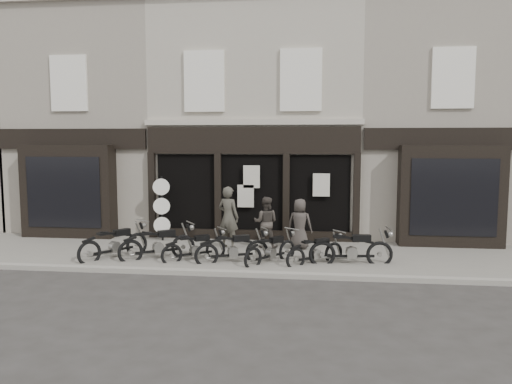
# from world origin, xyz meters

# --- Properties ---
(ground_plane) EXTENTS (90.00, 90.00, 0.00)m
(ground_plane) POSITION_xyz_m (0.00, 0.00, 0.00)
(ground_plane) COLOR #2D2B28
(ground_plane) RESTS_ON ground
(pavement) EXTENTS (30.00, 4.20, 0.12)m
(pavement) POSITION_xyz_m (0.00, 0.90, 0.06)
(pavement) COLOR slate
(pavement) RESTS_ON ground_plane
(kerb) EXTENTS (30.00, 0.25, 0.13)m
(kerb) POSITION_xyz_m (0.00, -1.25, 0.07)
(kerb) COLOR gray
(kerb) RESTS_ON ground_plane
(central_building) EXTENTS (7.30, 6.22, 8.34)m
(central_building) POSITION_xyz_m (0.00, 5.95, 4.08)
(central_building) COLOR #A3998B
(central_building) RESTS_ON ground
(neighbour_left) EXTENTS (5.60, 6.73, 8.34)m
(neighbour_left) POSITION_xyz_m (-6.35, 5.90, 4.04)
(neighbour_left) COLOR gray
(neighbour_left) RESTS_ON ground
(neighbour_right) EXTENTS (5.60, 6.73, 8.34)m
(neighbour_right) POSITION_xyz_m (6.35, 5.90, 4.04)
(neighbour_right) COLOR gray
(neighbour_right) RESTS_ON ground
(motorcycle_0) EXTENTS (1.55, 1.95, 1.08)m
(motorcycle_0) POSITION_xyz_m (-3.60, -0.07, 0.43)
(motorcycle_0) COLOR black
(motorcycle_0) RESTS_ON ground
(motorcycle_1) EXTENTS (1.98, 1.50, 1.08)m
(motorcycle_1) POSITION_xyz_m (-2.32, -0.00, 0.43)
(motorcycle_1) COLOR black
(motorcycle_1) RESTS_ON ground
(motorcycle_2) EXTENTS (1.68, 1.40, 0.94)m
(motorcycle_2) POSITION_xyz_m (-1.25, -0.04, 0.38)
(motorcycle_2) COLOR black
(motorcycle_2) RESTS_ON ground
(motorcycle_3) EXTENTS (1.98, 1.14, 1.01)m
(motorcycle_3) POSITION_xyz_m (-0.13, -0.19, 0.40)
(motorcycle_3) COLOR black
(motorcycle_3) RESTS_ON ground
(motorcycle_4) EXTENTS (1.43, 1.66, 0.95)m
(motorcycle_4) POSITION_xyz_m (0.92, -0.08, 0.38)
(motorcycle_4) COLOR black
(motorcycle_4) RESTS_ON ground
(motorcycle_5) EXTENTS (1.63, 1.39, 0.93)m
(motorcycle_5) POSITION_xyz_m (2.15, -0.06, 0.37)
(motorcycle_5) COLOR black
(motorcycle_5) RESTS_ON ground
(motorcycle_6) EXTENTS (2.30, 0.63, 1.10)m
(motorcycle_6) POSITION_xyz_m (3.12, -0.03, 0.44)
(motorcycle_6) COLOR black
(motorcycle_6) RESTS_ON ground
(man_left) EXTENTS (0.82, 0.69, 1.92)m
(man_left) POSITION_xyz_m (-0.56, 1.51, 1.08)
(man_left) COLOR #413E35
(man_left) RESTS_ON pavement
(man_centre) EXTENTS (0.82, 0.66, 1.60)m
(man_centre) POSITION_xyz_m (0.59, 1.68, 0.92)
(man_centre) COLOR #3D3731
(man_centre) RESTS_ON pavement
(man_right) EXTENTS (0.85, 0.64, 1.56)m
(man_right) POSITION_xyz_m (1.65, 1.62, 0.90)
(man_right) COLOR #3A3430
(man_right) RESTS_ON pavement
(advert_sign_post) EXTENTS (0.54, 0.35, 2.27)m
(advert_sign_post) POSITION_xyz_m (-2.95, 2.35, 1.10)
(advert_sign_post) COLOR black
(advert_sign_post) RESTS_ON ground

